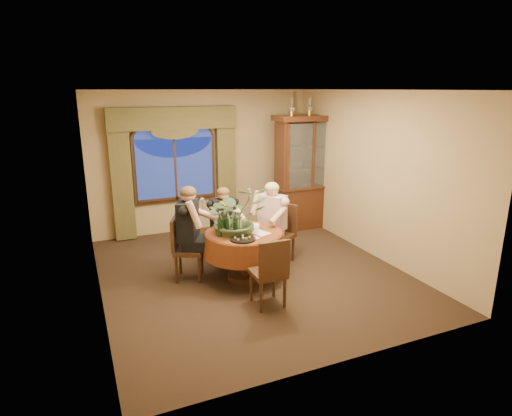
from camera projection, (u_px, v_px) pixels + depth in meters
name	position (u px, v px, depth m)	size (l,w,h in m)	color
floor	(252.00, 273.00, 6.79)	(5.00, 5.00, 0.00)	black
wall_back	(204.00, 161.00, 8.62)	(4.50, 4.50, 0.00)	#997E57
wall_right	(373.00, 175.00, 7.26)	(5.00, 5.00, 0.00)	#997E57
ceiling	(251.00, 90.00, 6.03)	(5.00, 5.00, 0.00)	white
window	(175.00, 169.00, 8.36)	(1.62, 0.10, 1.32)	navy
arched_transom	(173.00, 129.00, 8.15)	(1.60, 0.06, 0.44)	navy
drapery_left	(122.00, 180.00, 7.96)	(0.38, 0.14, 2.32)	#494321
drapery_right	(226.00, 172.00, 8.74)	(0.38, 0.14, 2.32)	#494321
swag_valance	(174.00, 118.00, 8.02)	(2.45, 0.16, 0.42)	#494321
dining_table	(244.00, 255.00, 6.49)	(1.24, 1.24, 0.75)	maroon
china_cabinet	(307.00, 173.00, 8.77)	(1.42, 0.56, 2.31)	#32180E
oil_lamp_left	(292.00, 107.00, 8.26)	(0.11, 0.11, 0.34)	#A5722D
oil_lamp_center	(310.00, 106.00, 8.42)	(0.11, 0.11, 0.34)	#A5722D
oil_lamp_right	(327.00, 106.00, 8.57)	(0.11, 0.11, 0.34)	#A5722D
chair_right	(279.00, 234.00, 7.12)	(0.42, 0.42, 0.96)	black
chair_back_right	(228.00, 232.00, 7.21)	(0.42, 0.42, 0.96)	black
chair_back	(189.00, 249.00, 6.46)	(0.42, 0.42, 0.96)	black
chair_front_left	(268.00, 271.00, 5.67)	(0.42, 0.42, 0.96)	black
person_pink	(272.00, 223.00, 7.03)	(0.49, 0.45, 1.38)	#CEA1A4
person_back	(188.00, 233.00, 6.45)	(0.52, 0.47, 1.44)	black
person_scarf	(223.00, 224.00, 7.16)	(0.45, 0.42, 1.27)	black
stoneware_vase	(237.00, 220.00, 6.45)	(0.16, 0.16, 0.30)	#93815F
centerpiece_plant	(236.00, 193.00, 6.27)	(0.92, 1.02, 0.80)	#405836
olive_bowl	(248.00, 230.00, 6.40)	(0.17, 0.17, 0.05)	#4D532C
cheese_platter	(243.00, 239.00, 6.06)	(0.37, 0.37, 0.02)	black
wine_bottle_0	(220.00, 223.00, 6.26)	(0.07, 0.07, 0.33)	tan
wine_bottle_1	(225.00, 220.00, 6.42)	(0.07, 0.07, 0.33)	black
wine_bottle_2	(220.00, 225.00, 6.16)	(0.07, 0.07, 0.33)	black
wine_bottle_3	(227.00, 222.00, 6.31)	(0.07, 0.07, 0.33)	tan
wine_bottle_4	(236.00, 223.00, 6.27)	(0.07, 0.07, 0.33)	black
wine_bottle_5	(227.00, 224.00, 6.22)	(0.07, 0.07, 0.33)	black
tasting_paper_0	(259.00, 233.00, 6.35)	(0.21, 0.30, 0.00)	white
tasting_paper_1	(253.00, 226.00, 6.66)	(0.21, 0.30, 0.00)	white
tasting_paper_2	(248.00, 237.00, 6.15)	(0.21, 0.30, 0.00)	white
wine_glass_person_pink	(259.00, 220.00, 6.69)	(0.07, 0.07, 0.18)	silver
wine_glass_person_back	(217.00, 226.00, 6.39)	(0.07, 0.07, 0.18)	silver
wine_glass_person_scarf	(233.00, 219.00, 6.72)	(0.07, 0.07, 0.18)	silver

